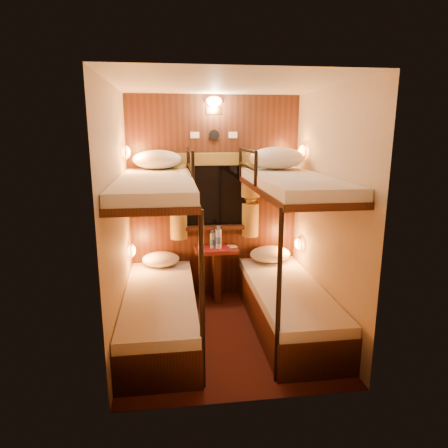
{
  "coord_description": "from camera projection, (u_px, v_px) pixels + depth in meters",
  "views": [
    {
      "loc": [
        -0.51,
        -3.64,
        2.01
      ],
      "look_at": [
        0.0,
        0.15,
        1.1
      ],
      "focal_mm": 32.0,
      "sensor_mm": 36.0,
      "label": 1
    }
  ],
  "objects": [
    {
      "name": "floor",
      "position": [
        226.0,
        333.0,
        4.04
      ],
      "size": [
        2.1,
        2.1,
        0.0
      ],
      "primitive_type": "plane",
      "color": "#37160F",
      "rests_on": "ground"
    },
    {
      "name": "back_panel",
      "position": [
        214.0,
        199.0,
        4.76
      ],
      "size": [
        2.0,
        0.03,
        2.4
      ],
      "primitive_type": "cube",
      "color": "#311B0D",
      "rests_on": "floor"
    },
    {
      "name": "pillow_lower_left",
      "position": [
        161.0,
        259.0,
        4.64
      ],
      "size": [
        0.43,
        0.31,
        0.17
      ],
      "primitive_type": "ellipsoid",
      "color": "silver",
      "rests_on": "bunk_left"
    },
    {
      "name": "wall_left",
      "position": [
        118.0,
        221.0,
        3.63
      ],
      "size": [
        0.0,
        2.4,
        2.4
      ],
      "primitive_type": "plane",
      "rotation": [
        1.57,
        0.0,
        1.57
      ],
      "color": "#C6B293",
      "rests_on": "floor"
    },
    {
      "name": "pillow_upper_left",
      "position": [
        157.0,
        159.0,
        4.37
      ],
      "size": [
        0.53,
        0.38,
        0.21
      ],
      "primitive_type": "ellipsoid",
      "color": "silver",
      "rests_on": "bunk_left"
    },
    {
      "name": "ceiling",
      "position": [
        226.0,
        84.0,
        3.49
      ],
      "size": [
        2.1,
        2.1,
        0.0
      ],
      "primitive_type": "plane",
      "rotation": [
        3.14,
        0.0,
        0.0
      ],
      "color": "silver",
      "rests_on": "wall_back"
    },
    {
      "name": "wall_right",
      "position": [
        327.0,
        215.0,
        3.89
      ],
      "size": [
        0.0,
        2.4,
        2.4
      ],
      "primitive_type": "plane",
      "rotation": [
        1.57,
        0.0,
        -1.57
      ],
      "color": "#C6B293",
      "rests_on": "floor"
    },
    {
      "name": "reading_lamps",
      "position": [
        217.0,
        201.0,
        4.43
      ],
      "size": [
        2.0,
        0.2,
        1.25
      ],
      "color": "orange",
      "rests_on": "wall_left"
    },
    {
      "name": "back_fixtures",
      "position": [
        214.0,
        108.0,
        4.49
      ],
      "size": [
        0.54,
        0.09,
        0.48
      ],
      "color": "black",
      "rests_on": "back_panel"
    },
    {
      "name": "sachet_b",
      "position": [
        230.0,
        246.0,
        4.79
      ],
      "size": [
        0.09,
        0.07,
        0.01
      ],
      "primitive_type": "cube",
      "rotation": [
        0.0,
        0.0,
        -0.17
      ],
      "color": "silver",
      "rests_on": "table"
    },
    {
      "name": "sachet_a",
      "position": [
        233.0,
        247.0,
        4.74
      ],
      "size": [
        0.1,
        0.09,
        0.01
      ],
      "primitive_type": "cube",
      "rotation": [
        0.0,
        0.0,
        0.35
      ],
      "color": "silver",
      "rests_on": "table"
    },
    {
      "name": "wall_front",
      "position": [
        247.0,
        250.0,
        2.75
      ],
      "size": [
        2.4,
        0.0,
        2.4
      ],
      "primitive_type": "plane",
      "rotation": [
        -1.57,
        0.0,
        0.0
      ],
      "color": "#C6B293",
      "rests_on": "floor"
    },
    {
      "name": "bottle_right",
      "position": [
        213.0,
        241.0,
        4.66
      ],
      "size": [
        0.06,
        0.06,
        0.21
      ],
      "rotation": [
        0.0,
        0.0,
        0.12
      ],
      "color": "#99BFE5",
      "rests_on": "table"
    },
    {
      "name": "table",
      "position": [
        216.0,
        267.0,
        4.76
      ],
      "size": [
        0.5,
        0.34,
        0.66
      ],
      "color": "#5D1D15",
      "rests_on": "floor"
    },
    {
      "name": "bunk_right",
      "position": [
        288.0,
        276.0,
        4.06
      ],
      "size": [
        0.72,
        1.9,
        1.82
      ],
      "color": "#311B0D",
      "rests_on": "floor"
    },
    {
      "name": "curtains",
      "position": [
        215.0,
        195.0,
        4.69
      ],
      "size": [
        1.1,
        0.22,
        1.0
      ],
      "color": "olive",
      "rests_on": "back_panel"
    },
    {
      "name": "pillow_upper_right",
      "position": [
        277.0,
        158.0,
        4.36
      ],
      "size": [
        0.61,
        0.44,
        0.24
      ],
      "primitive_type": "ellipsoid",
      "color": "silver",
      "rests_on": "bunk_right"
    },
    {
      "name": "wall_back",
      "position": [
        214.0,
        199.0,
        4.78
      ],
      "size": [
        2.4,
        0.0,
        2.4
      ],
      "primitive_type": "plane",
      "rotation": [
        1.57,
        0.0,
        0.0
      ],
      "color": "#C6B293",
      "rests_on": "floor"
    },
    {
      "name": "bunk_left",
      "position": [
        159.0,
        282.0,
        3.89
      ],
      "size": [
        0.72,
        1.9,
        1.82
      ],
      "color": "#311B0D",
      "rests_on": "floor"
    },
    {
      "name": "pillow_lower_right",
      "position": [
        270.0,
        254.0,
        4.79
      ],
      "size": [
        0.49,
        0.35,
        0.19
      ],
      "primitive_type": "ellipsoid",
      "color": "silver",
      "rests_on": "bunk_right"
    },
    {
      "name": "window",
      "position": [
        214.0,
        201.0,
        4.74
      ],
      "size": [
        1.0,
        0.12,
        0.79
      ],
      "color": "black",
      "rests_on": "back_panel"
    },
    {
      "name": "bottle_left",
      "position": [
        218.0,
        239.0,
        4.66
      ],
      "size": [
        0.08,
        0.08,
        0.27
      ],
      "rotation": [
        0.0,
        0.0,
        -0.21
      ],
      "color": "#99BFE5",
      "rests_on": "table"
    }
  ]
}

